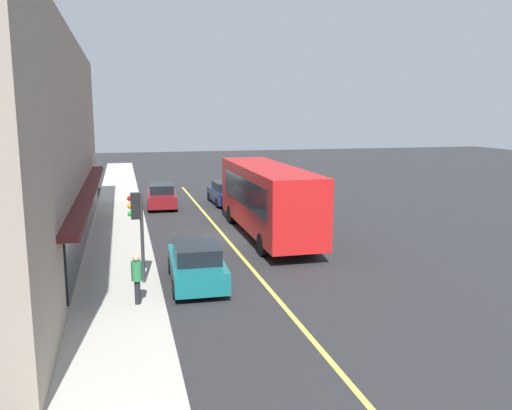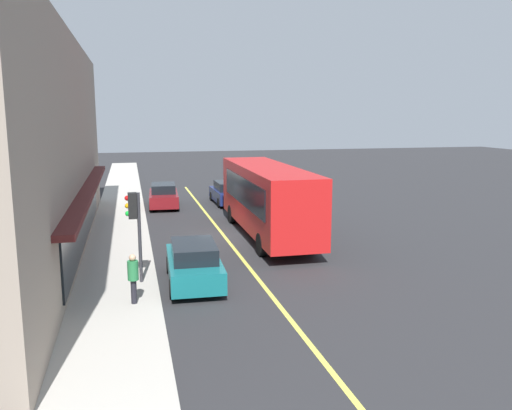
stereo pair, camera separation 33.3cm
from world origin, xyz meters
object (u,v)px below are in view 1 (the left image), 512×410
(bus, at_px, (267,197))
(car_navy, at_px, (226,193))
(car_teal, at_px, (196,264))
(car_maroon, at_px, (162,196))
(traffic_light, at_px, (137,216))
(pedestrian_mid_block, at_px, (137,275))

(bus, xyz_separation_m, car_navy, (9.78, 0.16, -1.24))
(bus, distance_m, car_teal, 8.01)
(car_teal, bearing_deg, car_navy, -14.70)
(car_teal, bearing_deg, car_maroon, 0.06)
(traffic_light, xyz_separation_m, car_navy, (16.13, -6.29, -1.79))
(car_navy, bearing_deg, car_maroon, 93.54)
(bus, relative_size, car_navy, 2.58)
(bus, height_order, car_navy, bus)
(traffic_light, bearing_deg, car_maroon, -7.15)
(bus, xyz_separation_m, traffic_light, (-6.35, 6.44, 0.55))
(car_maroon, relative_size, pedestrian_mid_block, 2.75)
(pedestrian_mid_block, bearing_deg, bus, -37.74)
(car_navy, xyz_separation_m, car_teal, (-16.33, 4.28, 0.00))
(traffic_light, xyz_separation_m, pedestrian_mid_block, (-2.13, 0.12, -1.43))
(car_teal, bearing_deg, traffic_light, 84.31)
(traffic_light, xyz_separation_m, car_teal, (-0.20, -2.00, -1.79))
(car_maroon, height_order, pedestrian_mid_block, pedestrian_mid_block)
(traffic_light, bearing_deg, car_teal, -95.69)
(car_navy, xyz_separation_m, pedestrian_mid_block, (-18.25, 6.40, 0.36))
(car_maroon, height_order, car_navy, same)
(car_navy, bearing_deg, car_teal, 165.30)
(car_maroon, relative_size, car_teal, 1.00)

